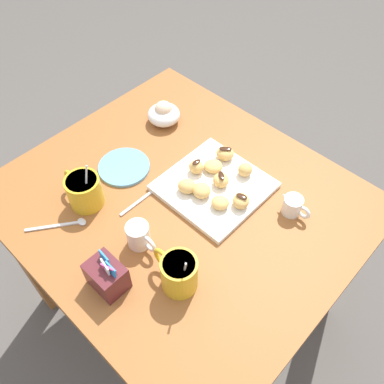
{
  "coord_description": "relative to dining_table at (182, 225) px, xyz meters",
  "views": [
    {
      "loc": [
        -0.51,
        0.49,
        1.63
      ],
      "look_at": [
        -0.02,
        -0.03,
        0.74
      ],
      "focal_mm": 38.09,
      "sensor_mm": 36.0,
      "label": 1
    }
  ],
  "objects": [
    {
      "name": "beignet_7",
      "position": [
        -0.05,
        -0.11,
        0.17
      ],
      "size": [
        0.07,
        0.07,
        0.04
      ],
      "primitive_type": "ellipsoid",
      "rotation": [
        0.0,
        0.0,
        2.27
      ],
      "color": "#E5B260",
      "rests_on": "pastry_plate_square"
    },
    {
      "name": "loose_spoon_near_saucer",
      "position": [
        0.16,
        0.28,
        0.14
      ],
      "size": [
        0.1,
        0.13,
        0.01
      ],
      "color": "silver",
      "rests_on": "dining_table"
    },
    {
      "name": "beignet_0",
      "position": [
        0.0,
        -0.14,
        0.16
      ],
      "size": [
        0.08,
        0.07,
        0.03
      ],
      "primitive_type": "ellipsoid",
      "rotation": [
        0.0,
        0.0,
        0.74
      ],
      "color": "#E5B260",
      "rests_on": "pastry_plate_square"
    },
    {
      "name": "loose_spoon_by_plate",
      "position": [
        0.08,
        0.05,
        0.14
      ],
      "size": [
        0.03,
        0.16,
        0.01
      ],
      "color": "silver",
      "rests_on": "dining_table"
    },
    {
      "name": "chocolate_drizzle_8",
      "position": [
        0.01,
        -0.2,
        0.19
      ],
      "size": [
        0.04,
        0.04,
        0.0
      ],
      "primitive_type": "ellipsoid",
      "rotation": [
        0.0,
        0.0,
        3.81
      ],
      "color": "#381E11",
      "rests_on": "beignet_8"
    },
    {
      "name": "cream_pitcher_white",
      "position": [
        -0.03,
        0.18,
        0.17
      ],
      "size": [
        0.1,
        0.06,
        0.07
      ],
      "color": "white",
      "rests_on": "dining_table"
    },
    {
      "name": "sugar_caddy",
      "position": [
        -0.06,
        0.31,
        0.17
      ],
      "size": [
        0.09,
        0.07,
        0.11
      ],
      "color": "#561E23",
      "rests_on": "dining_table"
    },
    {
      "name": "beignet_3",
      "position": [
        0.0,
        -0.02,
        0.17
      ],
      "size": [
        0.07,
        0.06,
        0.04
      ],
      "primitive_type": "ellipsoid",
      "rotation": [
        0.0,
        0.0,
        2.06
      ],
      "color": "#E5B260",
      "rests_on": "pastry_plate_square"
    },
    {
      "name": "coffee_mug_mustard_left",
      "position": [
        -0.18,
        0.19,
        0.19
      ],
      "size": [
        0.13,
        0.09,
        0.15
      ],
      "color": "gold",
      "rests_on": "dining_table"
    },
    {
      "name": "saucer_sky_left",
      "position": [
        0.21,
        0.03,
        0.14
      ],
      "size": [
        0.15,
        0.15,
        0.01
      ],
      "primitive_type": "cylinder",
      "color": "#66A8DB",
      "rests_on": "dining_table"
    },
    {
      "name": "ice_cream_bowl",
      "position": [
        0.27,
        -0.2,
        0.17
      ],
      "size": [
        0.11,
        0.11,
        0.08
      ],
      "color": "white",
      "rests_on": "dining_table"
    },
    {
      "name": "chocolate_drizzle_7",
      "position": [
        -0.05,
        -0.11,
        0.18
      ],
      "size": [
        0.04,
        0.03,
        0.0
      ],
      "primitive_type": "ellipsoid",
      "rotation": [
        0.0,
        0.0,
        2.47
      ],
      "color": "#381E11",
      "rests_on": "beignet_7"
    },
    {
      "name": "ground_plane",
      "position": [
        0.0,
        0.0,
        -0.59
      ],
      "size": [
        8.0,
        8.0,
        0.0
      ],
      "primitive_type": "plane",
      "color": "#514C47"
    },
    {
      "name": "beignet_5",
      "position": [
        -0.1,
        -0.05,
        0.16
      ],
      "size": [
        0.06,
        0.06,
        0.03
      ],
      "primitive_type": "ellipsoid",
      "rotation": [
        0.0,
        0.0,
        5.14
      ],
      "color": "#E5B260",
      "rests_on": "pastry_plate_square"
    },
    {
      "name": "beignet_6",
      "position": [
        -0.14,
        -0.09,
        0.17
      ],
      "size": [
        0.07,
        0.07,
        0.04
      ],
      "primitive_type": "ellipsoid",
      "rotation": [
        0.0,
        0.0,
        0.62
      ],
      "color": "#E5B260",
      "rests_on": "pastry_plate_square"
    },
    {
      "name": "chocolate_drizzle_6",
      "position": [
        -0.14,
        -0.09,
        0.19
      ],
      "size": [
        0.03,
        0.02,
        0.0
      ],
      "primitive_type": "ellipsoid",
      "rotation": [
        0.0,
        0.0,
        0.21
      ],
      "color": "#381E11",
      "rests_on": "beignet_6"
    },
    {
      "name": "pastry_plate_square",
      "position": [
        -0.04,
        -0.09,
        0.14
      ],
      "size": [
        0.27,
        0.27,
        0.02
      ],
      "primitive_type": "cube",
      "color": "white",
      "rests_on": "dining_table"
    },
    {
      "name": "coffee_mug_mustard_right",
      "position": [
        0.18,
        0.19,
        0.18
      ],
      "size": [
        0.13,
        0.09,
        0.14
      ],
      "color": "gold",
      "rests_on": "dining_table"
    },
    {
      "name": "beignet_4",
      "position": [
        0.03,
        -0.1,
        0.17
      ],
      "size": [
        0.05,
        0.05,
        0.04
      ],
      "primitive_type": "ellipsoid",
      "rotation": [
        0.0,
        0.0,
        4.89
      ],
      "color": "#E5B260",
      "rests_on": "pastry_plate_square"
    },
    {
      "name": "chocolate_sauce_pitcher",
      "position": [
        -0.25,
        -0.18,
        0.16
      ],
      "size": [
        0.09,
        0.05,
        0.06
      ],
      "color": "white",
      "rests_on": "dining_table"
    },
    {
      "name": "chocolate_drizzle_4",
      "position": [
        0.03,
        -0.1,
        0.19
      ],
      "size": [
        0.02,
        0.03,
        0.0
      ],
      "primitive_type": "ellipsoid",
      "rotation": [
        0.0,
        0.0,
        4.67
      ],
      "color": "#381E11",
      "rests_on": "beignet_4"
    },
    {
      "name": "beignet_1",
      "position": [
        -0.08,
        -0.19,
        0.17
      ],
      "size": [
        0.04,
        0.04,
        0.04
      ],
      "primitive_type": "ellipsoid",
      "rotation": [
        0.0,
        0.0,
        3.18
      ],
      "color": "#E5B260",
      "rests_on": "pastry_plate_square"
    },
    {
      "name": "dining_table",
      "position": [
        0.0,
        0.0,
        0.0
      ],
      "size": [
        0.96,
        0.85,
        0.72
      ],
      "color": "#935628",
      "rests_on": "ground_plane"
    },
    {
      "name": "beignet_8",
      "position": [
        0.01,
        -0.2,
        0.17
      ],
      "size": [
        0.07,
        0.07,
        0.04
      ],
      "primitive_type": "ellipsoid",
      "rotation": [
        0.0,
        0.0,
        3.58
      ],
      "color": "#E5B260",
      "rests_on": "pastry_plate_square"
    },
    {
      "name": "beignet_2",
      "position": [
        -0.04,
        -0.04,
        0.17
      ],
      "size": [
        0.07,
        0.07,
        0.04
      ],
      "primitive_type": "ellipsoid",
      "rotation": [
        0.0,
        0.0,
        2.64
      ],
      "color": "#E5B260",
      "rests_on": "pastry_plate_square"
    }
  ]
}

